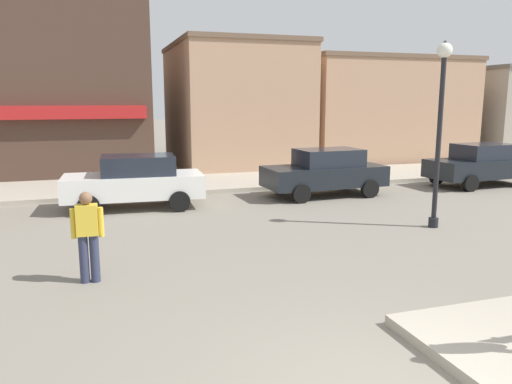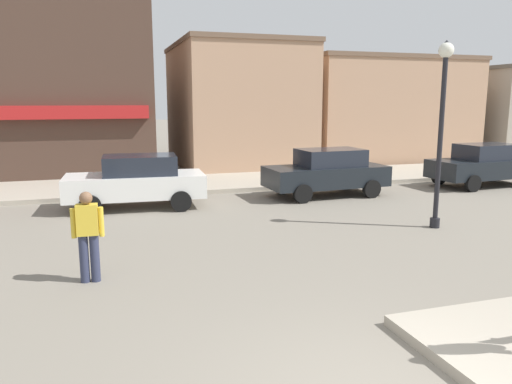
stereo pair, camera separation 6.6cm
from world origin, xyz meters
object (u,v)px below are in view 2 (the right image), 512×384
object	(u,v)px
parked_car_second	(327,172)
parked_car_third	(484,164)
pedestrian_crossing_near	(88,234)
parked_car_nearest	(137,181)
lamp_post	(442,108)

from	to	relation	value
parked_car_second	parked_car_third	distance (m)	6.39
pedestrian_crossing_near	parked_car_nearest	bearing A→B (deg)	78.14
parked_car_nearest	parked_car_third	xyz separation A→B (m)	(12.57, 0.06, 0.00)
parked_car_nearest	pedestrian_crossing_near	distance (m)	6.17
lamp_post	parked_car_nearest	size ratio (longest dim) A/B	1.11
parked_car_second	lamp_post	bearing A→B (deg)	-80.80
parked_car_nearest	parked_car_second	size ratio (longest dim) A/B	1.00
parked_car_third	parked_car_nearest	bearing A→B (deg)	-179.74
lamp_post	pedestrian_crossing_near	xyz separation A→B (m)	(-8.20, -1.40, -2.09)
parked_car_nearest	parked_car_second	distance (m)	6.17
parked_car_second	parked_car_third	world-z (taller)	same
parked_car_second	pedestrian_crossing_near	bearing A→B (deg)	-140.78
pedestrian_crossing_near	parked_car_third	bearing A→B (deg)	23.79
lamp_post	parked_car_third	size ratio (longest dim) A/B	1.11
parked_car_third	pedestrian_crossing_near	bearing A→B (deg)	-156.21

